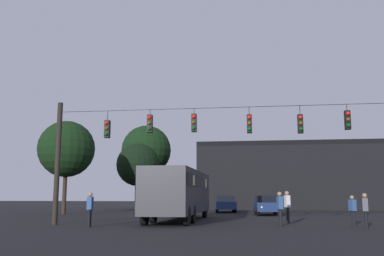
{
  "coord_description": "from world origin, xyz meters",
  "views": [
    {
      "loc": [
        1.3,
        -7.22,
        1.53
      ],
      "look_at": [
        -1.57,
        13.86,
        4.91
      ],
      "focal_mm": 39.78,
      "sensor_mm": 36.0,
      "label": 1
    }
  ],
  "objects_px": {
    "pedestrian_crossing_right": "(287,205)",
    "pedestrian_near_bus": "(90,207)",
    "pedestrian_crossing_left": "(280,207)",
    "car_far_left": "(225,204)",
    "tree_behind_building": "(67,149)",
    "tree_right_far": "(138,165)",
    "tree_left_silhouette": "(146,150)",
    "pedestrian_trailing": "(353,209)",
    "pedestrian_crossing_center": "(365,209)",
    "car_near_right": "(267,205)",
    "city_bus": "(180,190)"
  },
  "relations": [
    {
      "from": "pedestrian_near_bus",
      "to": "pedestrian_trailing",
      "type": "xyz_separation_m",
      "value": [
        13.08,
        2.19,
        -0.1
      ]
    },
    {
      "from": "car_near_right",
      "to": "pedestrian_crossing_right",
      "type": "xyz_separation_m",
      "value": [
        0.77,
        -10.06,
        0.22
      ]
    },
    {
      "from": "car_far_left",
      "to": "pedestrian_trailing",
      "type": "xyz_separation_m",
      "value": [
        7.43,
        -16.8,
        0.06
      ]
    },
    {
      "from": "city_bus",
      "to": "tree_right_far",
      "type": "relative_size",
      "value": 1.61
    },
    {
      "from": "car_near_right",
      "to": "tree_right_far",
      "type": "distance_m",
      "value": 15.27
    },
    {
      "from": "pedestrian_crossing_center",
      "to": "pedestrian_trailing",
      "type": "bearing_deg",
      "value": 94.48
    },
    {
      "from": "tree_behind_building",
      "to": "tree_right_far",
      "type": "distance_m",
      "value": 9.13
    },
    {
      "from": "city_bus",
      "to": "pedestrian_near_bus",
      "type": "height_order",
      "value": "city_bus"
    },
    {
      "from": "pedestrian_crossing_left",
      "to": "tree_left_silhouette",
      "type": "bearing_deg",
      "value": 116.77
    },
    {
      "from": "pedestrian_trailing",
      "to": "tree_right_far",
      "type": "height_order",
      "value": "tree_right_far"
    },
    {
      "from": "city_bus",
      "to": "car_near_right",
      "type": "distance_m",
      "value": 10.39
    },
    {
      "from": "city_bus",
      "to": "car_near_right",
      "type": "relative_size",
      "value": 2.49
    },
    {
      "from": "pedestrian_crossing_left",
      "to": "pedestrian_trailing",
      "type": "distance_m",
      "value": 3.7
    },
    {
      "from": "city_bus",
      "to": "tree_behind_building",
      "type": "xyz_separation_m",
      "value": [
        -11.17,
        8.25,
        3.58
      ]
    },
    {
      "from": "car_far_left",
      "to": "pedestrian_crossing_right",
      "type": "height_order",
      "value": "pedestrian_crossing_right"
    },
    {
      "from": "car_far_left",
      "to": "pedestrian_crossing_right",
      "type": "relative_size",
      "value": 2.52
    },
    {
      "from": "car_near_right",
      "to": "tree_behind_building",
      "type": "distance_m",
      "value": 17.4
    },
    {
      "from": "tree_left_silhouette",
      "to": "tree_behind_building",
      "type": "relative_size",
      "value": 1.26
    },
    {
      "from": "car_far_left",
      "to": "pedestrian_trailing",
      "type": "height_order",
      "value": "pedestrian_trailing"
    },
    {
      "from": "pedestrian_crossing_center",
      "to": "tree_right_far",
      "type": "relative_size",
      "value": 0.24
    },
    {
      "from": "pedestrian_crossing_center",
      "to": "pedestrian_crossing_right",
      "type": "relative_size",
      "value": 0.92
    },
    {
      "from": "pedestrian_crossing_center",
      "to": "tree_left_silhouette",
      "type": "distance_m",
      "value": 34.22
    },
    {
      "from": "city_bus",
      "to": "pedestrian_crossing_right",
      "type": "xyz_separation_m",
      "value": [
        6.36,
        -1.36,
        -0.85
      ]
    },
    {
      "from": "city_bus",
      "to": "car_near_right",
      "type": "height_order",
      "value": "city_bus"
    },
    {
      "from": "pedestrian_crossing_left",
      "to": "pedestrian_crossing_right",
      "type": "bearing_deg",
      "value": 76.57
    },
    {
      "from": "pedestrian_crossing_left",
      "to": "tree_right_far",
      "type": "xyz_separation_m",
      "value": [
        -12.85,
        20.08,
        3.66
      ]
    },
    {
      "from": "pedestrian_near_bus",
      "to": "tree_left_silhouette",
      "type": "bearing_deg",
      "value": 98.57
    },
    {
      "from": "tree_behind_building",
      "to": "car_far_left",
      "type": "bearing_deg",
      "value": 22.02
    },
    {
      "from": "pedestrian_crossing_right",
      "to": "car_near_right",
      "type": "bearing_deg",
      "value": 94.39
    },
    {
      "from": "pedestrian_crossing_right",
      "to": "pedestrian_near_bus",
      "type": "bearing_deg",
      "value": -157.96
    },
    {
      "from": "pedestrian_near_bus",
      "to": "pedestrian_trailing",
      "type": "relative_size",
      "value": 1.1
    },
    {
      "from": "car_far_left",
      "to": "tree_behind_building",
      "type": "relative_size",
      "value": 0.57
    },
    {
      "from": "tree_left_silhouette",
      "to": "tree_right_far",
      "type": "distance_m",
      "value": 7.67
    },
    {
      "from": "pedestrian_near_bus",
      "to": "pedestrian_trailing",
      "type": "distance_m",
      "value": 13.27
    },
    {
      "from": "pedestrian_crossing_left",
      "to": "pedestrian_trailing",
      "type": "height_order",
      "value": "pedestrian_crossing_left"
    },
    {
      "from": "pedestrian_crossing_left",
      "to": "tree_right_far",
      "type": "bearing_deg",
      "value": 122.61
    },
    {
      "from": "pedestrian_trailing",
      "to": "tree_behind_building",
      "type": "distance_m",
      "value": 24.04
    },
    {
      "from": "car_near_right",
      "to": "car_far_left",
      "type": "height_order",
      "value": "same"
    },
    {
      "from": "pedestrian_near_bus",
      "to": "pedestrian_crossing_center",
      "type": "bearing_deg",
      "value": 1.3
    },
    {
      "from": "city_bus",
      "to": "tree_left_silhouette",
      "type": "relative_size",
      "value": 1.11
    },
    {
      "from": "car_near_right",
      "to": "tree_behind_building",
      "type": "relative_size",
      "value": 0.56
    },
    {
      "from": "tree_left_silhouette",
      "to": "tree_right_far",
      "type": "relative_size",
      "value": 1.44
    },
    {
      "from": "tree_behind_building",
      "to": "tree_right_far",
      "type": "bearing_deg",
      "value": 63.06
    },
    {
      "from": "car_far_left",
      "to": "pedestrian_crossing_left",
      "type": "height_order",
      "value": "pedestrian_crossing_left"
    },
    {
      "from": "pedestrian_crossing_left",
      "to": "pedestrian_trailing",
      "type": "xyz_separation_m",
      "value": [
        3.66,
        0.51,
        -0.12
      ]
    },
    {
      "from": "pedestrian_crossing_center",
      "to": "tree_behind_building",
      "type": "xyz_separation_m",
      "value": [
        -20.78,
        13.36,
        4.52
      ]
    },
    {
      "from": "tree_right_far",
      "to": "car_far_left",
      "type": "bearing_deg",
      "value": -16.93
    },
    {
      "from": "tree_behind_building",
      "to": "tree_right_far",
      "type": "height_order",
      "value": "tree_behind_building"
    },
    {
      "from": "tree_behind_building",
      "to": "tree_right_far",
      "type": "xyz_separation_m",
      "value": [
        4.12,
        8.11,
        -0.81
      ]
    },
    {
      "from": "pedestrian_crossing_left",
      "to": "car_far_left",
      "type": "bearing_deg",
      "value": 102.27
    }
  ]
}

